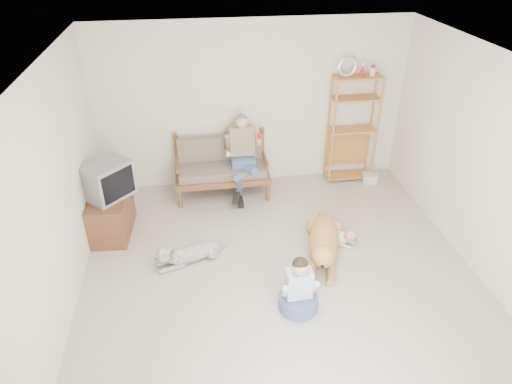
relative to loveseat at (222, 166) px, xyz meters
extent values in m
plane|color=beige|center=(0.56, -2.38, -0.49)|extent=(5.50, 5.50, 0.00)
plane|color=white|center=(0.56, -2.38, 2.21)|extent=(5.50, 5.50, 0.00)
plane|color=beige|center=(0.56, 0.37, 0.86)|extent=(5.00, 0.00, 5.00)
plane|color=beige|center=(-1.94, -2.38, 0.86)|extent=(0.00, 5.50, 5.50)
plane|color=beige|center=(3.06, -2.38, 0.86)|extent=(0.00, 5.50, 5.50)
cube|color=brown|center=(0.00, -0.07, -0.14)|extent=(1.50, 0.71, 0.10)
cube|color=#6A5E51|center=(0.00, -0.07, -0.02)|extent=(1.38, 0.61, 0.13)
cube|color=#6A5E51|center=(0.00, 0.17, 0.21)|extent=(1.38, 0.13, 0.45)
cylinder|color=brown|center=(0.00, 0.23, 0.41)|extent=(1.40, 0.06, 0.05)
cylinder|color=brown|center=(-0.70, -0.37, -0.34)|extent=(0.07, 0.07, 0.30)
cylinder|color=brown|center=(-0.70, 0.23, -0.01)|extent=(0.07, 0.07, 0.95)
cylinder|color=brown|center=(0.70, -0.37, -0.34)|extent=(0.07, 0.07, 0.30)
cylinder|color=brown|center=(0.70, 0.23, -0.01)|extent=(0.07, 0.07, 0.95)
cube|color=#495B86|center=(0.34, -0.08, 0.10)|extent=(0.37, 0.35, 0.19)
cube|color=gray|center=(0.34, 0.02, 0.42)|extent=(0.39, 0.27, 0.49)
sphere|color=tan|center=(0.34, -0.01, 0.75)|extent=(0.19, 0.19, 0.19)
sphere|color=#5E5954|center=(0.34, 0.01, 0.78)|extent=(0.18, 0.18, 0.18)
cylinder|color=red|center=(0.59, -0.19, 0.58)|extent=(0.06, 0.06, 0.08)
cube|color=#AD7736|center=(2.21, 0.17, 1.31)|extent=(0.77, 0.31, 0.03)
torus|color=silver|center=(2.01, 0.17, 1.48)|extent=(0.31, 0.05, 0.31)
cone|color=red|center=(2.26, 0.17, 1.41)|extent=(0.10, 0.10, 0.16)
cylinder|color=#AD7736|center=(1.84, 0.02, 0.42)|extent=(0.04, 0.04, 1.82)
cylinder|color=#AD7736|center=(1.84, 0.32, 0.42)|extent=(0.04, 0.04, 1.82)
cylinder|color=#AD7736|center=(2.58, 0.02, 0.42)|extent=(0.04, 0.04, 1.82)
cylinder|color=#AD7736|center=(2.58, 0.32, 0.42)|extent=(0.04, 0.04, 1.82)
cube|color=white|center=(2.55, -0.04, -0.41)|extent=(0.27, 0.23, 0.15)
cube|color=brown|center=(-1.66, -0.90, -0.19)|extent=(0.56, 0.93, 0.60)
cube|color=brown|center=(-1.90, -1.12, -0.19)|extent=(0.05, 0.40, 0.50)
cube|color=brown|center=(-1.90, -0.68, -0.19)|extent=(0.05, 0.40, 0.50)
cube|color=slate|center=(-1.64, -0.87, 0.37)|extent=(0.77, 0.78, 0.51)
cube|color=black|center=(-1.46, -1.04, 0.37)|extent=(0.37, 0.39, 0.41)
cube|color=white|center=(-0.69, 0.35, -0.19)|extent=(0.12, 0.02, 0.08)
ellipsoid|color=#C68945|center=(1.25, -1.74, -0.31)|extent=(0.72, 1.18, 0.35)
sphere|color=#C68945|center=(1.15, -2.05, -0.29)|extent=(0.35, 0.35, 0.35)
sphere|color=#C68945|center=(1.06, -2.32, -0.13)|extent=(0.28, 0.28, 0.28)
ellipsoid|color=#C68945|center=(1.02, -2.44, -0.16)|extent=(0.18, 0.23, 0.11)
cylinder|color=#C68945|center=(1.42, -1.20, -0.42)|extent=(0.07, 0.45, 0.06)
ellipsoid|color=#C68945|center=(0.98, -2.26, -0.13)|extent=(0.09, 0.10, 0.14)
ellipsoid|color=#C68945|center=(1.16, -2.32, -0.13)|extent=(0.09, 0.10, 0.14)
ellipsoid|color=silver|center=(-0.52, -1.70, -0.37)|extent=(0.79, 0.49, 0.22)
sphere|color=silver|center=(-0.74, -1.78, -0.36)|extent=(0.22, 0.22, 0.22)
sphere|color=silver|center=(-0.91, -1.84, -0.26)|extent=(0.19, 0.19, 0.19)
ellipsoid|color=silver|center=(-1.00, -1.87, -0.28)|extent=(0.16, 0.13, 0.07)
cylinder|color=silver|center=(-0.17, -1.57, -0.44)|extent=(0.25, 0.22, 0.04)
ellipsoid|color=silver|center=(-0.92, -1.77, -0.26)|extent=(0.07, 0.06, 0.10)
ellipsoid|color=silver|center=(-0.87, -1.90, -0.26)|extent=(0.07, 0.06, 0.10)
ellipsoid|color=silver|center=(1.44, -1.56, -0.40)|extent=(0.47, 0.45, 0.18)
sphere|color=silver|center=(1.54, -1.65, -0.38)|extent=(0.18, 0.18, 0.18)
sphere|color=tan|center=(1.62, -1.73, -0.31)|extent=(0.16, 0.16, 0.16)
ellipsoid|color=tan|center=(1.68, -1.78, -0.32)|extent=(0.13, 0.13, 0.06)
cylinder|color=silver|center=(1.27, -1.41, -0.45)|extent=(0.18, 0.09, 0.03)
cone|color=tan|center=(1.57, -1.76, -0.26)|extent=(0.05, 0.05, 0.06)
cone|color=tan|center=(1.65, -1.68, -0.26)|extent=(0.05, 0.05, 0.06)
torus|color=red|center=(1.61, -1.71, -0.32)|extent=(0.15, 0.15, 0.02)
cylinder|color=#495B86|center=(0.65, -2.77, -0.40)|extent=(0.46, 0.46, 0.17)
cube|color=silver|center=(0.65, -2.75, -0.13)|extent=(0.30, 0.20, 0.36)
sphere|color=tan|center=(0.65, -2.77, 0.13)|extent=(0.19, 0.19, 0.19)
sphere|color=black|center=(0.65, -2.76, 0.16)|extent=(0.18, 0.18, 0.18)
camera|label=1|loc=(-0.40, -6.55, 3.46)|focal=32.00mm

